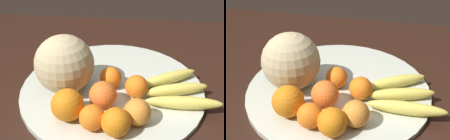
% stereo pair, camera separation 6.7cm
% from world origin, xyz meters
% --- Properties ---
extents(kitchen_table, '(1.46, 1.04, 0.77)m').
position_xyz_m(kitchen_table, '(0.00, 0.00, 0.68)').
color(kitchen_table, black).
rests_on(kitchen_table, ground_plane).
extents(fruit_bowl, '(0.48, 0.48, 0.01)m').
position_xyz_m(fruit_bowl, '(0.03, -0.00, 0.78)').
color(fruit_bowl, beige).
rests_on(fruit_bowl, kitchen_table).
extents(melon, '(0.15, 0.15, 0.15)m').
position_xyz_m(melon, '(-0.08, -0.03, 0.86)').
color(melon, '#C6B284').
rests_on(melon, fruit_bowl).
extents(banana_bunch, '(0.20, 0.17, 0.03)m').
position_xyz_m(banana_bunch, '(0.19, -0.03, 0.80)').
color(banana_bunch, brown).
rests_on(banana_bunch, fruit_bowl).
extents(orange_front_left, '(0.06, 0.06, 0.06)m').
position_xyz_m(orange_front_left, '(0.10, -0.13, 0.82)').
color(orange_front_left, orange).
rests_on(orange_front_left, fruit_bowl).
extents(orange_front_right, '(0.06, 0.06, 0.06)m').
position_xyz_m(orange_front_right, '(0.03, -0.01, 0.82)').
color(orange_front_right, orange).
rests_on(orange_front_right, fruit_bowl).
extents(orange_mid_center, '(0.07, 0.07, 0.07)m').
position_xyz_m(orange_mid_center, '(-0.05, -0.13, 0.82)').
color(orange_mid_center, orange).
rests_on(orange_mid_center, fruit_bowl).
extents(orange_back_left, '(0.07, 0.07, 0.07)m').
position_xyz_m(orange_back_left, '(0.02, -0.09, 0.82)').
color(orange_back_left, orange).
rests_on(orange_back_left, fruit_bowl).
extents(orange_back_right, '(0.06, 0.06, 0.06)m').
position_xyz_m(orange_back_right, '(0.10, -0.04, 0.82)').
color(orange_back_right, orange).
rests_on(orange_back_right, fruit_bowl).
extents(orange_top_small, '(0.06, 0.06, 0.06)m').
position_xyz_m(orange_top_small, '(0.06, -0.17, 0.82)').
color(orange_top_small, orange).
rests_on(orange_top_small, fruit_bowl).
extents(orange_side_extra, '(0.06, 0.06, 0.06)m').
position_xyz_m(orange_side_extra, '(0.01, -0.16, 0.82)').
color(orange_side_extra, orange).
rests_on(orange_side_extra, fruit_bowl).
extents(produce_tag, '(0.09, 0.03, 0.00)m').
position_xyz_m(produce_tag, '(0.03, -0.12, 0.79)').
color(produce_tag, white).
rests_on(produce_tag, fruit_bowl).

